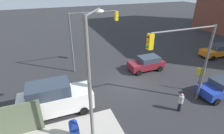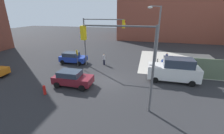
{
  "view_description": "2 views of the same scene",
  "coord_description": "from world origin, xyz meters",
  "px_view_note": "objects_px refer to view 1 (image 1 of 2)",
  "views": [
    {
      "loc": [
        6.91,
        13.42,
        9.28
      ],
      "look_at": [
        1.65,
        -0.08,
        2.1
      ],
      "focal_mm": 28.0,
      "sensor_mm": 36.0,
      "label": 1
    },
    {
      "loc": [
        4.0,
        -14.68,
        7.26
      ],
      "look_at": [
        0.91,
        -1.89,
        2.42
      ],
      "focal_mm": 24.0,
      "sensor_mm": 36.0,
      "label": 2
    }
  ],
  "objects_px": {
    "street_lamp_corner": "(91,77)",
    "hatchback_maroon": "(147,63)",
    "sedan_blue": "(221,87)",
    "van_white_delivery": "(55,98)",
    "mailbox_blue": "(74,131)",
    "traffic_signal_nw_corner": "(187,53)",
    "traffic_signal_se_corner": "(90,30)",
    "fire_hydrant": "(148,57)",
    "pedestrian_waiting": "(181,102)",
    "hatchback_orange": "(217,50)"
  },
  "relations": [
    {
      "from": "sedan_blue",
      "to": "van_white_delivery",
      "type": "distance_m",
      "value": 14.15
    },
    {
      "from": "street_lamp_corner",
      "to": "van_white_delivery",
      "type": "height_order",
      "value": "street_lamp_corner"
    },
    {
      "from": "hatchback_maroon",
      "to": "street_lamp_corner",
      "type": "bearing_deg",
      "value": 41.73
    },
    {
      "from": "street_lamp_corner",
      "to": "mailbox_blue",
      "type": "height_order",
      "value": "street_lamp_corner"
    },
    {
      "from": "mailbox_blue",
      "to": "traffic_signal_nw_corner",
      "type": "bearing_deg",
      "value": -176.64
    },
    {
      "from": "pedestrian_waiting",
      "to": "traffic_signal_se_corner",
      "type": "bearing_deg",
      "value": 43.14
    },
    {
      "from": "traffic_signal_se_corner",
      "to": "fire_hydrant",
      "type": "height_order",
      "value": "traffic_signal_se_corner"
    },
    {
      "from": "sedan_blue",
      "to": "van_white_delivery",
      "type": "height_order",
      "value": "van_white_delivery"
    },
    {
      "from": "street_lamp_corner",
      "to": "hatchback_maroon",
      "type": "height_order",
      "value": "street_lamp_corner"
    },
    {
      "from": "fire_hydrant",
      "to": "pedestrian_waiting",
      "type": "xyz_separation_m",
      "value": [
        3.0,
        9.4,
        0.36
      ]
    },
    {
      "from": "traffic_signal_nw_corner",
      "to": "pedestrian_waiting",
      "type": "bearing_deg",
      "value": 66.14
    },
    {
      "from": "street_lamp_corner",
      "to": "van_white_delivery",
      "type": "bearing_deg",
      "value": -61.1
    },
    {
      "from": "hatchback_maroon",
      "to": "sedan_blue",
      "type": "bearing_deg",
      "value": 117.08
    },
    {
      "from": "sedan_blue",
      "to": "van_white_delivery",
      "type": "bearing_deg",
      "value": -12.39
    },
    {
      "from": "street_lamp_corner",
      "to": "hatchback_maroon",
      "type": "relative_size",
      "value": 2.0
    },
    {
      "from": "traffic_signal_se_corner",
      "to": "hatchback_maroon",
      "type": "bearing_deg",
      "value": 155.89
    },
    {
      "from": "mailbox_blue",
      "to": "van_white_delivery",
      "type": "height_order",
      "value": "van_white_delivery"
    },
    {
      "from": "mailbox_blue",
      "to": "pedestrian_waiting",
      "type": "relative_size",
      "value": 0.88
    },
    {
      "from": "traffic_signal_nw_corner",
      "to": "sedan_blue",
      "type": "height_order",
      "value": "traffic_signal_nw_corner"
    },
    {
      "from": "mailbox_blue",
      "to": "hatchback_orange",
      "type": "height_order",
      "value": "hatchback_orange"
    },
    {
      "from": "fire_hydrant",
      "to": "sedan_blue",
      "type": "bearing_deg",
      "value": 101.11
    },
    {
      "from": "fire_hydrant",
      "to": "pedestrian_waiting",
      "type": "relative_size",
      "value": 0.58
    },
    {
      "from": "traffic_signal_nw_corner",
      "to": "fire_hydrant",
      "type": "relative_size",
      "value": 6.91
    },
    {
      "from": "van_white_delivery",
      "to": "pedestrian_waiting",
      "type": "xyz_separation_m",
      "value": [
        -9.04,
        3.4,
        -0.44
      ]
    },
    {
      "from": "sedan_blue",
      "to": "hatchback_orange",
      "type": "bearing_deg",
      "value": -137.81
    },
    {
      "from": "street_lamp_corner",
      "to": "sedan_blue",
      "type": "bearing_deg",
      "value": -176.82
    },
    {
      "from": "traffic_signal_nw_corner",
      "to": "sedan_blue",
      "type": "distance_m",
      "value": 5.87
    },
    {
      "from": "traffic_signal_nw_corner",
      "to": "traffic_signal_se_corner",
      "type": "relative_size",
      "value": 1.0
    },
    {
      "from": "hatchback_orange",
      "to": "van_white_delivery",
      "type": "bearing_deg",
      "value": 10.07
    },
    {
      "from": "mailbox_blue",
      "to": "fire_hydrant",
      "type": "distance_m",
      "value": 14.5
    },
    {
      "from": "mailbox_blue",
      "to": "hatchback_maroon",
      "type": "bearing_deg",
      "value": -143.93
    },
    {
      "from": "hatchback_maroon",
      "to": "pedestrian_waiting",
      "type": "relative_size",
      "value": 2.46
    },
    {
      "from": "mailbox_blue",
      "to": "pedestrian_waiting",
      "type": "xyz_separation_m",
      "value": [
        -8.2,
        0.2,
        0.08
      ]
    },
    {
      "from": "traffic_signal_se_corner",
      "to": "fire_hydrant",
      "type": "distance_m",
      "value": 8.51
    },
    {
      "from": "van_white_delivery",
      "to": "street_lamp_corner",
      "type": "bearing_deg",
      "value": 118.9
    },
    {
      "from": "sedan_blue",
      "to": "mailbox_blue",
      "type": "bearing_deg",
      "value": 0.73
    },
    {
      "from": "fire_hydrant",
      "to": "traffic_signal_se_corner",
      "type": "bearing_deg",
      "value": -2.31
    },
    {
      "from": "street_lamp_corner",
      "to": "hatchback_orange",
      "type": "relative_size",
      "value": 1.82
    },
    {
      "from": "traffic_signal_se_corner",
      "to": "van_white_delivery",
      "type": "relative_size",
      "value": 1.2
    },
    {
      "from": "street_lamp_corner",
      "to": "hatchback_maroon",
      "type": "distance_m",
      "value": 11.79
    },
    {
      "from": "fire_hydrant",
      "to": "pedestrian_waiting",
      "type": "height_order",
      "value": "pedestrian_waiting"
    },
    {
      "from": "sedan_blue",
      "to": "pedestrian_waiting",
      "type": "height_order",
      "value": "pedestrian_waiting"
    },
    {
      "from": "fire_hydrant",
      "to": "pedestrian_waiting",
      "type": "distance_m",
      "value": 9.87
    },
    {
      "from": "traffic_signal_nw_corner",
      "to": "pedestrian_waiting",
      "type": "xyz_separation_m",
      "value": [
        0.31,
        0.7,
        -3.8
      ]
    },
    {
      "from": "mailbox_blue",
      "to": "fire_hydrant",
      "type": "bearing_deg",
      "value": -140.6
    },
    {
      "from": "van_white_delivery",
      "to": "traffic_signal_nw_corner",
      "type": "bearing_deg",
      "value": 163.89
    },
    {
      "from": "sedan_blue",
      "to": "traffic_signal_nw_corner",
      "type": "bearing_deg",
      "value": -4.27
    },
    {
      "from": "mailbox_blue",
      "to": "hatchback_maroon",
      "type": "xyz_separation_m",
      "value": [
        -9.52,
        -6.93,
        0.08
      ]
    },
    {
      "from": "mailbox_blue",
      "to": "street_lamp_corner",
      "type": "bearing_deg",
      "value": 157.83
    },
    {
      "from": "fire_hydrant",
      "to": "hatchback_maroon",
      "type": "distance_m",
      "value": 2.85
    }
  ]
}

